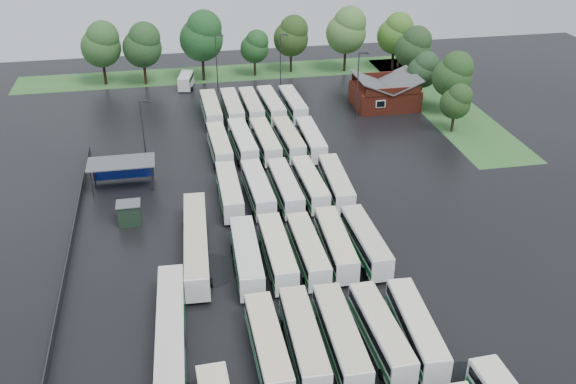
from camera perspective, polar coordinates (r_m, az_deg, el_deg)
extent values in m
plane|color=black|center=(65.46, 0.25, -7.03)|extent=(160.00, 160.00, 0.00)
cube|color=maroon|center=(107.39, 8.57, 8.42)|extent=(10.00, 8.00, 3.40)
cube|color=#4C4F51|center=(105.76, 7.37, 9.68)|extent=(5.07, 8.60, 2.19)
cube|color=#4C4F51|center=(107.37, 9.95, 9.78)|extent=(5.07, 8.60, 2.19)
cube|color=maroon|center=(103.11, 9.37, 8.80)|extent=(9.00, 0.20, 1.20)
cube|color=silver|center=(103.07, 8.23, 7.75)|extent=(1.60, 0.12, 1.20)
cylinder|color=#2D2D30|center=(81.57, -17.04, 0.71)|extent=(0.16, 0.16, 3.40)
cylinder|color=#2D2D30|center=(80.96, -12.00, 1.17)|extent=(0.16, 0.16, 3.40)
cylinder|color=#2D2D30|center=(84.42, -16.88, 1.70)|extent=(0.16, 0.16, 3.40)
cylinder|color=#2D2D30|center=(83.83, -12.01, 2.16)|extent=(0.16, 0.16, 3.40)
cube|color=#4C4F51|center=(81.84, -14.64, 2.57)|extent=(8.20, 4.20, 0.15)
cube|color=navy|center=(84.36, -14.43, 1.96)|extent=(7.60, 0.08, 2.60)
cube|color=black|center=(74.81, -13.92, -1.88)|extent=(2.50, 2.00, 2.50)
cube|color=#4C4F51|center=(74.18, -14.04, -1.00)|extent=(2.70, 2.20, 0.12)
cube|color=#30642A|center=(123.70, -4.67, 10.52)|extent=(80.00, 10.00, 0.01)
cube|color=#30642A|center=(111.55, 13.42, 7.80)|extent=(10.00, 50.00, 0.01)
cube|color=#2D2D30|center=(71.95, -18.72, -4.56)|extent=(0.10, 50.00, 1.20)
cube|color=white|center=(54.37, -1.80, -13.49)|extent=(2.47, 11.11, 2.54)
cube|color=black|center=(54.03, -1.81, -13.09)|extent=(2.52, 10.66, 0.81)
cube|color=#0C6B2C|center=(54.75, -1.79, -13.92)|extent=(2.52, 10.89, 0.56)
cube|color=beige|center=(53.50, -1.82, -12.44)|extent=(2.38, 10.77, 0.11)
cylinder|color=black|center=(57.85, -2.35, -12.11)|extent=(2.35, 0.89, 0.89)
cube|color=white|center=(54.88, 1.39, -12.96)|extent=(2.56, 11.35, 2.59)
cube|color=black|center=(54.54, 1.40, -12.55)|extent=(2.61, 10.89, 0.83)
cube|color=#115D2C|center=(55.26, 1.38, -13.40)|extent=(2.61, 11.12, 0.57)
cube|color=beige|center=(54.00, 1.41, -11.89)|extent=(2.46, 11.00, 0.11)
cylinder|color=black|center=(53.20, 2.22, -16.54)|extent=(2.40, 0.90, 0.90)
cylinder|color=black|center=(58.40, 0.62, -11.61)|extent=(2.40, 0.90, 0.90)
cube|color=white|center=(55.22, 4.70, -12.72)|extent=(2.53, 11.50, 2.63)
cube|color=black|center=(54.87, 4.72, -12.31)|extent=(2.58, 11.04, 0.84)
cube|color=#0E6429|center=(55.60, 4.68, -13.17)|extent=(2.58, 11.27, 0.58)
cube|color=beige|center=(54.33, 4.76, -11.64)|extent=(2.43, 11.16, 0.11)
cylinder|color=black|center=(53.55, 5.70, -16.31)|extent=(2.44, 0.92, 0.92)
cylinder|color=black|center=(58.75, 3.71, -11.38)|extent=(2.44, 0.92, 0.92)
cube|color=white|center=(56.18, 8.25, -12.22)|extent=(2.66, 11.01, 2.51)
cube|color=black|center=(55.86, 8.28, -11.83)|extent=(2.70, 10.58, 0.80)
cube|color=#1B6934|center=(56.54, 8.21, -12.65)|extent=(2.69, 10.79, 0.55)
cube|color=beige|center=(55.35, 8.34, -11.20)|extent=(2.55, 10.68, 0.11)
cylinder|color=black|center=(54.62, 9.33, -15.55)|extent=(2.32, 0.88, 0.88)
cylinder|color=black|center=(59.50, 7.10, -11.00)|extent=(2.32, 0.88, 0.88)
cube|color=white|center=(57.07, 11.32, -11.79)|extent=(2.83, 11.04, 2.51)
cube|color=black|center=(56.75, 11.37, -11.40)|extent=(2.87, 10.61, 0.80)
cube|color=#135C2D|center=(57.42, 11.27, -12.21)|extent=(2.87, 10.82, 0.55)
cube|color=beige|center=(56.25, 11.44, -10.77)|extent=(2.73, 10.71, 0.11)
cylinder|color=black|center=(55.53, 12.51, -15.03)|extent=(2.32, 0.88, 0.88)
cylinder|color=black|center=(60.33, 10.01, -10.62)|extent=(2.32, 0.88, 0.88)
cube|color=white|center=(64.64, -3.71, -5.73)|extent=(2.71, 11.52, 2.63)
cube|color=black|center=(64.35, -3.72, -5.34)|extent=(2.76, 11.07, 0.84)
cube|color=#15692E|center=(64.97, -3.69, -6.15)|extent=(2.75, 11.30, 0.58)
cube|color=silver|center=(63.88, -3.74, -4.72)|extent=(2.61, 11.18, 0.11)
cylinder|color=black|center=(62.44, -3.22, -8.59)|extent=(2.44, 0.92, 0.92)
cylinder|color=black|center=(68.40, -4.08, -4.94)|extent=(2.44, 0.92, 0.92)
cube|color=white|center=(65.21, -0.98, -5.35)|extent=(2.37, 11.31, 2.59)
cube|color=black|center=(64.92, -0.98, -4.97)|extent=(2.43, 10.86, 0.83)
cube|color=#0E5927|center=(65.53, -0.98, -5.76)|extent=(2.42, 11.09, 0.57)
cube|color=beige|center=(64.47, -0.99, -4.36)|extent=(2.27, 10.97, 0.11)
cylinder|color=black|center=(63.05, -0.40, -8.13)|extent=(2.40, 0.90, 0.90)
cylinder|color=black|center=(68.90, -1.49, -4.59)|extent=(2.40, 0.90, 0.90)
cube|color=white|center=(65.64, 1.77, -5.16)|extent=(2.38, 11.00, 2.52)
cube|color=black|center=(65.36, 1.77, -4.79)|extent=(2.43, 10.56, 0.81)
cube|color=#0E6623|center=(65.95, 1.76, -5.56)|extent=(2.42, 10.78, 0.55)
cube|color=beige|center=(64.93, 1.78, -4.20)|extent=(2.28, 10.67, 0.11)
cylinder|color=black|center=(63.56, 2.43, -7.83)|extent=(2.33, 0.88, 0.88)
cylinder|color=black|center=(69.20, 1.13, -4.44)|extent=(2.33, 0.88, 0.88)
cube|color=white|center=(66.71, 4.24, -4.60)|extent=(2.67, 11.20, 2.55)
cube|color=black|center=(66.44, 4.26, -4.23)|extent=(2.71, 10.76, 0.82)
cube|color=#145B27|center=(67.02, 4.23, -5.00)|extent=(2.71, 10.98, 0.56)
cube|color=beige|center=(66.00, 4.28, -3.64)|extent=(2.57, 10.87, 0.11)
cylinder|color=black|center=(64.61, 5.00, -7.24)|extent=(2.37, 0.89, 0.89)
cylinder|color=black|center=(70.29, 3.48, -3.91)|extent=(2.37, 0.89, 0.89)
cube|color=white|center=(67.43, 6.90, -4.36)|extent=(2.54, 11.08, 2.53)
cube|color=black|center=(67.16, 6.92, -4.00)|extent=(2.59, 10.64, 0.81)
cube|color=#056C28|center=(67.73, 6.87, -4.76)|extent=(2.58, 10.86, 0.56)
cube|color=beige|center=(66.73, 6.96, -3.42)|extent=(2.44, 10.75, 0.11)
cylinder|color=black|center=(65.37, 7.74, -6.94)|extent=(2.34, 0.88, 0.88)
cylinder|color=black|center=(70.93, 6.01, -3.71)|extent=(2.34, 0.88, 0.88)
cube|color=white|center=(76.65, -5.24, 0.08)|extent=(2.38, 11.16, 2.55)
cube|color=black|center=(76.41, -5.25, 0.41)|extent=(2.44, 10.71, 0.82)
cube|color=#155926|center=(76.92, -5.22, -0.29)|extent=(2.43, 10.93, 0.56)
cube|color=silver|center=(76.04, -5.28, 0.95)|extent=(2.29, 10.82, 0.11)
cylinder|color=black|center=(74.19, -4.90, -2.08)|extent=(2.37, 0.89, 0.89)
cylinder|color=black|center=(80.39, -5.47, 0.47)|extent=(2.37, 0.89, 0.89)
cube|color=white|center=(76.85, -2.70, 0.27)|extent=(2.71, 11.37, 2.59)
cube|color=black|center=(76.61, -2.70, 0.61)|extent=(2.75, 10.92, 0.83)
cube|color=#175D2D|center=(77.12, -2.69, -0.10)|extent=(2.75, 11.15, 0.57)
cube|color=silver|center=(76.22, -2.72, 1.16)|extent=(2.61, 11.03, 0.11)
cylinder|color=black|center=(74.36, -2.26, -1.90)|extent=(2.40, 0.90, 0.90)
cylinder|color=black|center=(80.62, -3.05, 0.66)|extent=(2.40, 0.90, 0.90)
cube|color=white|center=(77.12, -0.26, 0.41)|extent=(2.62, 11.30, 2.58)
cube|color=black|center=(76.88, -0.26, 0.75)|extent=(2.66, 10.85, 0.82)
cube|color=#116A27|center=(77.39, -0.26, 0.04)|extent=(2.66, 11.07, 0.57)
cube|color=silver|center=(76.50, -0.26, 1.29)|extent=(2.51, 10.96, 0.11)
cylinder|color=black|center=(74.67, 0.25, -1.74)|extent=(2.39, 0.90, 0.90)
cylinder|color=black|center=(80.85, -0.73, 0.78)|extent=(2.39, 0.90, 0.90)
cube|color=white|center=(78.03, 1.96, 0.71)|extent=(2.56, 11.03, 2.51)
cube|color=black|center=(77.79, 1.96, 1.04)|extent=(2.61, 10.59, 0.80)
cube|color=#0E6A27|center=(78.29, 1.95, 0.35)|extent=(2.60, 10.81, 0.55)
cube|color=#EAE7C2|center=(77.43, 1.97, 1.56)|extent=(2.46, 10.69, 0.11)
cylinder|color=black|center=(75.64, 2.52, -1.35)|extent=(2.33, 0.88, 0.88)
cylinder|color=black|center=(81.64, 1.41, 1.06)|extent=(2.33, 0.88, 0.88)
cube|color=white|center=(78.38, 4.28, 0.81)|extent=(2.86, 11.36, 2.58)
cube|color=black|center=(78.14, 4.29, 1.15)|extent=(2.90, 10.91, 0.83)
cube|color=#096B2A|center=(78.65, 4.27, 0.45)|extent=(2.90, 11.13, 0.57)
cube|color=beige|center=(77.77, 4.32, 1.69)|extent=(2.75, 11.01, 0.11)
cylinder|color=black|center=(75.96, 4.93, -1.29)|extent=(2.39, 0.90, 0.90)
cylinder|color=black|center=(82.06, 3.62, 1.17)|extent=(2.39, 0.90, 0.90)
cube|color=white|center=(88.58, -6.11, 4.12)|extent=(2.68, 11.21, 2.55)
cube|color=black|center=(88.37, -6.12, 4.42)|extent=(2.72, 10.77, 0.82)
cube|color=#165E29|center=(88.81, -6.09, 3.79)|extent=(2.72, 10.99, 0.56)
cube|color=beige|center=(88.05, -6.15, 4.91)|extent=(2.58, 10.88, 0.11)
cylinder|color=black|center=(85.90, -5.84, 2.38)|extent=(2.37, 0.89, 0.89)
cylinder|color=black|center=(92.35, -6.28, 4.30)|extent=(2.37, 0.89, 0.89)
cube|color=white|center=(89.22, -4.04, 4.44)|extent=(2.93, 11.59, 2.63)
cube|color=black|center=(89.01, -4.06, 4.75)|extent=(2.97, 11.13, 0.84)
cube|color=#176834|center=(89.46, -4.03, 4.10)|extent=(2.97, 11.36, 0.58)
cube|color=white|center=(88.67, -4.07, 5.24)|extent=(2.82, 11.24, 0.11)
cylinder|color=black|center=(86.46, -3.71, 2.67)|extent=(2.44, 0.92, 0.92)
cylinder|color=black|center=(93.09, -4.30, 4.61)|extent=(2.44, 0.92, 0.92)
cube|color=white|center=(89.37, -2.03, 4.53)|extent=(2.81, 11.50, 2.62)
cube|color=black|center=(89.16, -2.03, 4.84)|extent=(2.85, 11.04, 0.84)
cube|color=#0E5D27|center=(89.61, -2.02, 4.19)|extent=(2.85, 11.27, 0.58)
cube|color=beige|center=(88.83, -2.04, 5.33)|extent=(2.71, 11.15, 0.11)
cylinder|color=black|center=(86.65, -1.63, 2.78)|extent=(2.43, 0.91, 0.91)
cylinder|color=black|center=(93.21, -2.37, 4.69)|extent=(2.43, 0.91, 0.91)
cube|color=white|center=(90.04, 0.06, 4.70)|extent=(2.79, 11.18, 2.54)
cube|color=black|center=(89.84, 0.06, 5.00)|extent=(2.82, 10.74, 0.81)
cube|color=#116626|center=(90.27, 0.06, 4.38)|extent=(2.82, 10.96, 0.56)
cube|color=beige|center=(89.52, 0.06, 5.48)|extent=(2.68, 10.84, 0.11)
cylinder|color=black|center=(87.41, 0.50, 3.02)|extent=(2.36, 0.89, 0.89)
cylinder|color=black|center=(93.75, -0.35, 4.86)|extent=(2.36, 0.89, 0.89)
cube|color=white|center=(90.12, 2.05, 4.70)|extent=(2.41, 11.05, 2.53)
cube|color=black|center=(89.91, 2.06, 4.99)|extent=(2.46, 10.61, 0.81)
cube|color=#0D6127|center=(90.34, 2.04, 4.38)|extent=(2.46, 10.83, 0.56)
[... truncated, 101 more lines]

